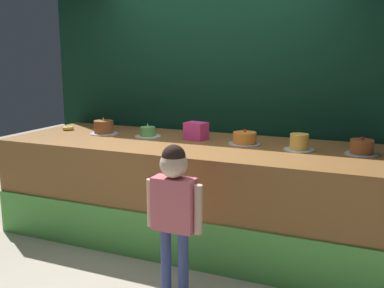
{
  "coord_description": "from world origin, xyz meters",
  "views": [
    {
      "loc": [
        1.63,
        -3.11,
        1.73
      ],
      "look_at": [
        0.13,
        0.37,
        0.98
      ],
      "focal_mm": 41.2,
      "sensor_mm": 36.0,
      "label": 1
    }
  ],
  "objects_px": {
    "cake_left": "(148,132)",
    "cake_far_right": "(362,148)",
    "cake_far_left": "(104,128)",
    "child_figure": "(174,199)",
    "donut": "(68,128)",
    "pink_box": "(196,131)",
    "cake_center": "(245,139)",
    "cake_right": "(299,143)"
  },
  "relations": [
    {
      "from": "child_figure",
      "to": "cake_right",
      "type": "xyz_separation_m",
      "value": [
        0.68,
        1.07,
        0.27
      ]
    },
    {
      "from": "child_figure",
      "to": "cake_far_right",
      "type": "height_order",
      "value": "child_figure"
    },
    {
      "from": "pink_box",
      "to": "cake_center",
      "type": "height_order",
      "value": "pink_box"
    },
    {
      "from": "cake_left",
      "to": "cake_far_left",
      "type": "bearing_deg",
      "value": -176.26
    },
    {
      "from": "donut",
      "to": "cake_right",
      "type": "xyz_separation_m",
      "value": [
        2.52,
        -0.07,
        0.04
      ]
    },
    {
      "from": "child_figure",
      "to": "donut",
      "type": "height_order",
      "value": "child_figure"
    },
    {
      "from": "cake_far_left",
      "to": "cake_left",
      "type": "relative_size",
      "value": 1.11
    },
    {
      "from": "cake_far_left",
      "to": "cake_right",
      "type": "xyz_separation_m",
      "value": [
        2.02,
        -0.02,
        -0.0
      ]
    },
    {
      "from": "cake_far_left",
      "to": "cake_center",
      "type": "distance_m",
      "value": 1.51
    },
    {
      "from": "cake_far_right",
      "to": "child_figure",
      "type": "bearing_deg",
      "value": -137.23
    },
    {
      "from": "child_figure",
      "to": "cake_right",
      "type": "distance_m",
      "value": 1.3
    },
    {
      "from": "cake_right",
      "to": "cake_far_right",
      "type": "xyz_separation_m",
      "value": [
        0.5,
        0.03,
        -0.01
      ]
    },
    {
      "from": "cake_left",
      "to": "cake_far_right",
      "type": "bearing_deg",
      "value": -0.62
    },
    {
      "from": "donut",
      "to": "cake_right",
      "type": "bearing_deg",
      "value": -1.63
    },
    {
      "from": "child_figure",
      "to": "cake_far_right",
      "type": "bearing_deg",
      "value": 42.77
    },
    {
      "from": "cake_left",
      "to": "donut",
      "type": "bearing_deg",
      "value": 178.91
    },
    {
      "from": "cake_left",
      "to": "cake_center",
      "type": "xyz_separation_m",
      "value": [
        1.01,
        0.01,
        0.01
      ]
    },
    {
      "from": "donut",
      "to": "cake_center",
      "type": "xyz_separation_m",
      "value": [
        2.02,
        -0.01,
        0.03
      ]
    },
    {
      "from": "cake_right",
      "to": "cake_far_right",
      "type": "distance_m",
      "value": 0.51
    },
    {
      "from": "cake_left",
      "to": "cake_right",
      "type": "height_order",
      "value": "cake_left"
    },
    {
      "from": "child_figure",
      "to": "pink_box",
      "type": "bearing_deg",
      "value": 105.42
    },
    {
      "from": "child_figure",
      "to": "cake_far_right",
      "type": "distance_m",
      "value": 1.64
    },
    {
      "from": "donut",
      "to": "cake_far_right",
      "type": "relative_size",
      "value": 0.47
    },
    {
      "from": "cake_center",
      "to": "cake_right",
      "type": "bearing_deg",
      "value": -7.03
    },
    {
      "from": "pink_box",
      "to": "cake_right",
      "type": "distance_m",
      "value": 1.01
    },
    {
      "from": "child_figure",
      "to": "cake_center",
      "type": "distance_m",
      "value": 1.17
    },
    {
      "from": "cake_right",
      "to": "donut",
      "type": "bearing_deg",
      "value": 178.37
    },
    {
      "from": "pink_box",
      "to": "cake_far_left",
      "type": "xyz_separation_m",
      "value": [
        -1.01,
        -0.09,
        -0.02
      ]
    },
    {
      "from": "pink_box",
      "to": "child_figure",
      "type": "bearing_deg",
      "value": -74.58
    },
    {
      "from": "child_figure",
      "to": "cake_left",
      "type": "height_order",
      "value": "child_figure"
    },
    {
      "from": "cake_far_left",
      "to": "cake_center",
      "type": "xyz_separation_m",
      "value": [
        1.51,
        0.04,
        -0.01
      ]
    },
    {
      "from": "pink_box",
      "to": "cake_right",
      "type": "relative_size",
      "value": 0.76
    },
    {
      "from": "child_figure",
      "to": "cake_left",
      "type": "bearing_deg",
      "value": 126.47
    },
    {
      "from": "pink_box",
      "to": "donut",
      "type": "xyz_separation_m",
      "value": [
        -1.51,
        -0.04,
        -0.06
      ]
    },
    {
      "from": "donut",
      "to": "cake_far_left",
      "type": "xyz_separation_m",
      "value": [
        0.5,
        -0.05,
        0.04
      ]
    },
    {
      "from": "cake_left",
      "to": "cake_far_right",
      "type": "height_order",
      "value": "cake_far_right"
    },
    {
      "from": "donut",
      "to": "cake_left",
      "type": "distance_m",
      "value": 1.01
    },
    {
      "from": "cake_far_left",
      "to": "cake_far_right",
      "type": "height_order",
      "value": "cake_far_left"
    },
    {
      "from": "donut",
      "to": "cake_far_right",
      "type": "xyz_separation_m",
      "value": [
        3.03,
        -0.04,
        0.04
      ]
    },
    {
      "from": "donut",
      "to": "cake_center",
      "type": "height_order",
      "value": "cake_center"
    },
    {
      "from": "child_figure",
      "to": "pink_box",
      "type": "distance_m",
      "value": 1.26
    },
    {
      "from": "child_figure",
      "to": "cake_far_right",
      "type": "xyz_separation_m",
      "value": [
        1.19,
        1.1,
        0.27
      ]
    }
  ]
}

